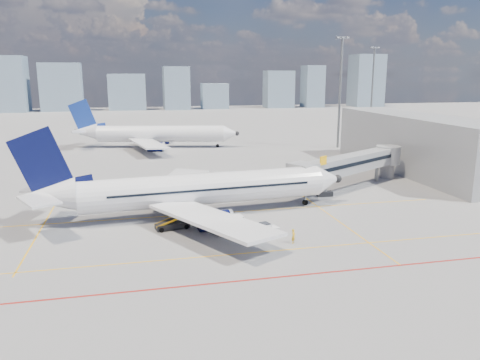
% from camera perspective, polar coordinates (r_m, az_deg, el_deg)
% --- Properties ---
extents(ground, '(420.00, 420.00, 0.00)m').
position_cam_1_polar(ground, '(51.47, -1.80, -6.59)').
color(ground, gray).
rests_on(ground, ground).
extents(apron_markings, '(90.00, 35.12, 0.01)m').
position_cam_1_polar(apron_markings, '(47.75, -1.58, -8.15)').
color(apron_markings, '#F8AC0D').
rests_on(apron_markings, ground).
extents(jet_bridge, '(23.55, 15.78, 6.30)m').
position_cam_1_polar(jet_bridge, '(73.60, 13.84, 1.97)').
color(jet_bridge, gray).
rests_on(jet_bridge, ground).
extents(terminal_block, '(10.00, 42.00, 10.00)m').
position_cam_1_polar(terminal_block, '(89.37, 20.78, 4.18)').
color(terminal_block, gray).
rests_on(terminal_block, ground).
extents(floodlight_mast_ne, '(3.20, 0.61, 25.45)m').
position_cam_1_polar(floodlight_mast_ne, '(113.05, 12.12, 10.72)').
color(floodlight_mast_ne, slate).
rests_on(floodlight_mast_ne, ground).
extents(floodlight_mast_far, '(3.20, 0.61, 25.45)m').
position_cam_1_polar(floodlight_mast_far, '(156.43, 15.84, 11.01)').
color(floodlight_mast_far, slate).
rests_on(floodlight_mast_far, ground).
extents(distant_skyline, '(251.33, 15.23, 29.72)m').
position_cam_1_polar(distant_skyline, '(237.86, -14.74, 11.07)').
color(distant_skyline, slate).
rests_on(distant_skyline, ground).
extents(main_aircraft, '(40.46, 35.21, 11.82)m').
position_cam_1_polar(main_aircraft, '(57.38, -5.90, -1.25)').
color(main_aircraft, silver).
rests_on(main_aircraft, ground).
extents(second_aircraft, '(39.73, 34.27, 11.70)m').
position_cam_1_polar(second_aircraft, '(113.45, -10.48, 5.54)').
color(second_aircraft, silver).
rests_on(second_aircraft, ground).
extents(baggage_tug, '(2.46, 1.87, 1.54)m').
position_cam_1_polar(baggage_tug, '(50.56, 3.33, -6.08)').
color(baggage_tug, silver).
rests_on(baggage_tug, ground).
extents(cargo_dolly, '(3.57, 1.93, 1.87)m').
position_cam_1_polar(cargo_dolly, '(51.50, -1.40, -5.37)').
color(cargo_dolly, black).
rests_on(cargo_dolly, ground).
extents(belt_loader, '(5.53, 2.31, 2.22)m').
position_cam_1_polar(belt_loader, '(53.43, -8.11, -5.33)').
color(belt_loader, black).
rests_on(belt_loader, ground).
extents(ramp_worker, '(0.64, 0.65, 1.52)m').
position_cam_1_polar(ramp_worker, '(48.81, 6.54, -6.82)').
color(ramp_worker, gold).
rests_on(ramp_worker, ground).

